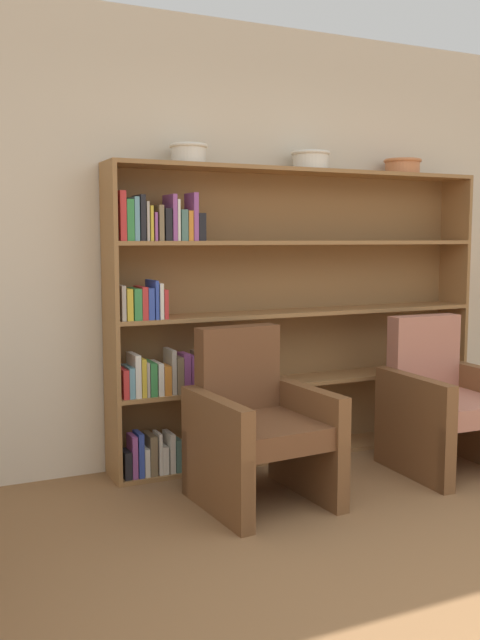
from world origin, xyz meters
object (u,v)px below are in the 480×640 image
bowl_brass (403,166)px  armchair_cushioned (445,404)px  bowl_slate (310,159)px  bowl_olive (189,153)px  armchair_leather (258,428)px  bookshelf (270,317)px

bowl_brass → armchair_cushioned: bowl_brass is taller
bowl_slate → armchair_cushioned: bearing=-47.9°
bowl_olive → armchair_cushioned: bearing=-24.6°
bowl_slate → armchair_leather: (-0.70, -0.65, -1.51)m
armchair_cushioned → bowl_slate: bearing=-46.1°
bowl_olive → armchair_cushioned: bowl_olive is taller
bookshelf → bowl_olive: bearing=-177.5°
bookshelf → bowl_slate: bowl_slate is taller
bookshelf → bowl_brass: 1.40m
bowl_brass → armchair_leather: 2.17m
bookshelf → armchair_cushioned: size_ratio=2.76×
bowl_olive → armchair_leather: 1.65m
bowl_slate → armchair_leather: 1.79m
bowl_slate → armchair_leather: size_ratio=0.27×
bowl_olive → armchair_leather: size_ratio=0.24×
bowl_brass → armchair_leather: (-1.43, -0.65, -1.50)m
bowl_brass → bookshelf: bearing=178.6°
bowl_olive → bowl_brass: 1.56m
bowl_olive → bowl_slate: size_ratio=0.91×
bowl_slate → armchair_cushioned: (0.59, -0.65, -1.51)m
bowl_slate → bowl_brass: bowl_slate is taller
bowl_slate → bowl_brass: bearing=-0.0°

